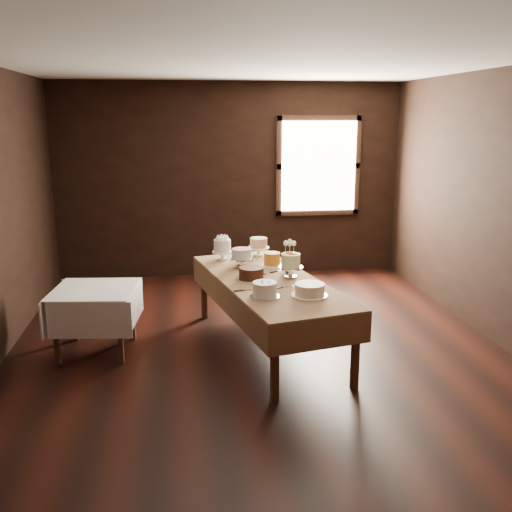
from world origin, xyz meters
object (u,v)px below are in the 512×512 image
object	(u,v)px
cake_server_c	(257,271)
cake_server_e	(251,290)
cake_chocolate	(251,273)
cake_server_b	(314,288)
side_table	(94,296)
cake_flowers	(291,267)
display_table	(269,285)
flower_vase	(289,266)
cake_server_d	(282,270)
cake_caramel	(272,260)
cake_cream	(310,290)
cake_server_a	(290,286)
cake_meringue	(222,250)
cake_lattice	(242,259)
cake_swirl	(265,290)
cake_speckled	(259,247)

from	to	relation	value
cake_server_c	cake_server_e	bearing A→B (deg)	144.72
cake_chocolate	cake_server_b	size ratio (longest dim) A/B	1.43
side_table	cake_flowers	world-z (taller)	cake_flowers
display_table	flower_vase	bearing A→B (deg)	42.34
cake_server_d	cake_server_c	bearing A→B (deg)	147.03
display_table	side_table	xyz separation A→B (m)	(-1.72, 0.16, -0.09)
cake_server_b	flower_vase	world-z (taller)	flower_vase
cake_caramel	cake_cream	size ratio (longest dim) A/B	0.70
cake_server_d	cake_server_e	world-z (taller)	same
cake_caramel	cake_cream	distance (m)	1.12
cake_caramel	cake_server_b	xyz separation A→B (m)	(0.27, -0.87, -0.07)
cake_server_a	cake_server_d	size ratio (longest dim) A/B	1.00
cake_caramel	cake_meringue	bearing A→B (deg)	146.26
cake_server_b	cake_server_d	size ratio (longest dim) A/B	1.00
cake_server_a	cake_lattice	bearing A→B (deg)	97.22
cake_server_d	cake_flowers	bearing A→B (deg)	-115.36
display_table	cake_caramel	xyz separation A→B (m)	(0.12, 0.52, 0.12)
cake_server_b	cake_server_e	distance (m)	0.60
display_table	cake_lattice	bearing A→B (deg)	112.43
cake_swirl	display_table	bearing A→B (deg)	77.69
display_table	cake_speckled	distance (m)	1.01
cake_server_a	cake_server_c	size ratio (longest dim) A/B	1.00
cake_server_c	cake_server_d	size ratio (longest dim) A/B	1.00
cake_speckled	cake_server_a	world-z (taller)	cake_speckled
cake_speckled	cake_flowers	bearing A→B (deg)	-78.62
cake_flowers	cake_server_d	world-z (taller)	cake_flowers
cake_swirl	cake_server_e	distance (m)	0.26
cake_meringue	cake_server_a	distance (m)	1.27
cake_lattice	cake_flowers	size ratio (longest dim) A/B	1.03
flower_vase	cake_cream	bearing A→B (deg)	-88.14
flower_vase	cake_server_c	bearing A→B (deg)	166.26
cake_server_b	cake_lattice	bearing A→B (deg)	-168.21
cake_swirl	flower_vase	xyz separation A→B (m)	(0.38, 0.80, -0.00)
side_table	cake_meringue	distance (m)	1.53
cake_cream	cake_swirl	bearing A→B (deg)	177.73
cake_cream	cake_server_b	distance (m)	0.26
cake_caramel	cake_swirl	size ratio (longest dim) A/B	0.81
cake_speckled	display_table	bearing A→B (deg)	-92.28
cake_caramel	cake_server_c	world-z (taller)	cake_caramel
side_table	cake_flowers	distance (m)	1.98
cake_lattice	flower_vase	bearing A→B (deg)	-30.87
cake_chocolate	flower_vase	distance (m)	0.47
cake_cream	cake_server_e	world-z (taller)	cake_cream
side_table	cake_cream	distance (m)	2.15
cake_chocolate	cake_server_c	xyz separation A→B (m)	(0.09, 0.27, -0.05)
cake_cream	cake_server_d	size ratio (longest dim) A/B	1.39
cake_caramel	cake_server_e	bearing A→B (deg)	-111.52
side_table	cake_caramel	size ratio (longest dim) A/B	3.75
side_table	cake_server_b	bearing A→B (deg)	-13.64
cake_caramel	cake_speckled	bearing A→B (deg)	99.15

